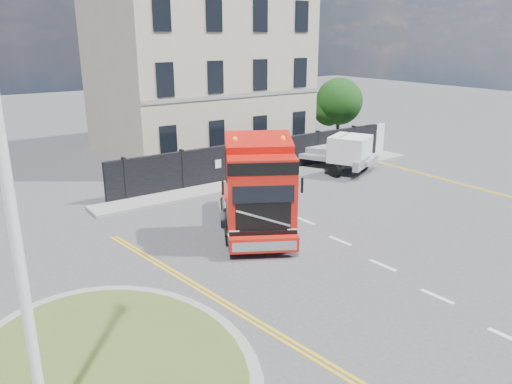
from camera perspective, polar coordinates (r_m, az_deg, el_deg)
ground at (r=18.01m, az=1.84°, el=-7.28°), size 120.00×120.00×0.00m
traffic_island at (r=12.88m, az=-16.63°, el=-18.76°), size 6.80×6.80×0.17m
hoarding_fence at (r=28.25m, az=1.75°, el=4.11°), size 18.80×0.25×2.00m
georgian_building at (r=33.60m, az=-6.79°, el=14.37°), size 12.30×10.30×12.80m
tree at (r=35.19m, az=9.21°, el=9.95°), size 3.20×3.20×4.80m
pavement_far at (r=27.47m, az=1.91°, el=1.69°), size 20.00×1.60×0.12m
truck at (r=19.18m, az=0.25°, el=-0.05°), size 5.33×6.90×3.93m
flatbed_pickup at (r=28.94m, az=9.76°, el=4.55°), size 4.22×5.81×2.19m
lamppost_island at (r=9.22m, az=-26.11°, el=-2.43°), size 0.28×0.55×9.00m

